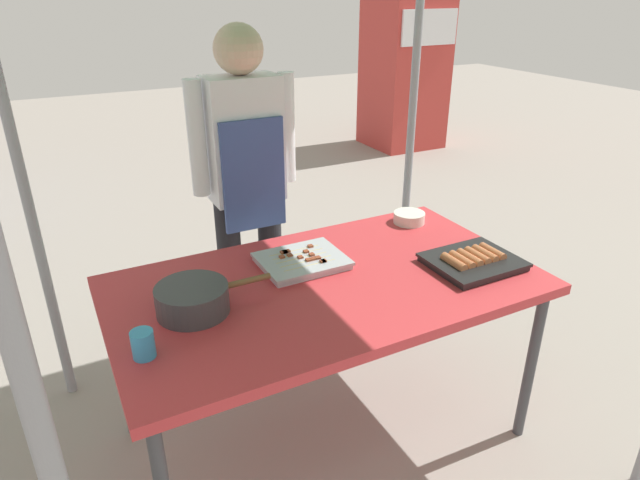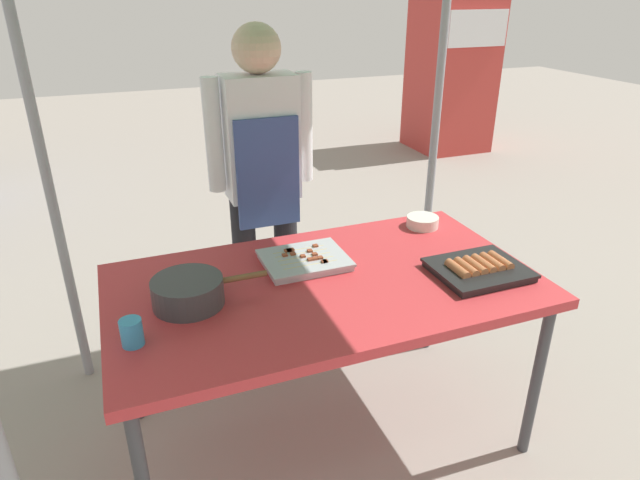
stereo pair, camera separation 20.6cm
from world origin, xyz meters
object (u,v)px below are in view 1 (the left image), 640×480
object	(u,v)px
tray_grilled_sausages	(473,261)
cooking_wok	(193,298)
drink_cup_near_edge	(143,344)
tray_meat_skewers	(302,261)
vendor_woman	(246,170)
neighbor_stall_right	(404,72)
condiment_bowl	(409,218)
stall_table	(326,293)

from	to	relation	value
tray_grilled_sausages	cooking_wok	bearing A→B (deg)	170.55
cooking_wok	drink_cup_near_edge	bearing A→B (deg)	-138.71
tray_grilled_sausages	tray_meat_skewers	size ratio (longest dim) A/B	1.04
drink_cup_near_edge	vendor_woman	bearing A→B (deg)	54.01
drink_cup_near_edge	neighbor_stall_right	xyz separation A→B (m)	(3.73, 3.92, 0.05)
tray_grilled_sausages	neighbor_stall_right	distance (m)	4.62
vendor_woman	neighbor_stall_right	size ratio (longest dim) A/B	0.96
drink_cup_near_edge	tray_grilled_sausages	bearing A→B (deg)	-0.09
condiment_bowl	drink_cup_near_edge	size ratio (longest dim) A/B	1.65
condiment_bowl	vendor_woman	bearing A→B (deg)	142.41
stall_table	tray_meat_skewers	world-z (taller)	tray_meat_skewers
stall_table	cooking_wok	xyz separation A→B (m)	(-0.50, 0.02, 0.11)
tray_meat_skewers	vendor_woman	world-z (taller)	vendor_woman
tray_meat_skewers	cooking_wok	bearing A→B (deg)	-163.46
cooking_wok	drink_cup_near_edge	size ratio (longest dim) A/B	4.60
vendor_woman	neighbor_stall_right	distance (m)	4.24
cooking_wok	condiment_bowl	bearing A→B (deg)	14.93
drink_cup_near_edge	vendor_woman	size ratio (longest dim) A/B	0.05
drink_cup_near_edge	neighbor_stall_right	size ratio (longest dim) A/B	0.05
tray_grilled_sausages	vendor_woman	size ratio (longest dim) A/B	0.21
condiment_bowl	drink_cup_near_edge	distance (m)	1.40
tray_grilled_sausages	drink_cup_near_edge	xyz separation A→B (m)	(-1.28, 0.00, 0.02)
cooking_wok	stall_table	bearing A→B (deg)	-2.18
stall_table	cooking_wok	distance (m)	0.51
drink_cup_near_edge	condiment_bowl	bearing A→B (deg)	19.83
stall_table	tray_grilled_sausages	distance (m)	0.60
tray_meat_skewers	neighbor_stall_right	size ratio (longest dim) A/B	0.20
stall_table	neighbor_stall_right	bearing A→B (deg)	51.19
neighbor_stall_right	condiment_bowl	bearing A→B (deg)	-125.03
cooking_wok	drink_cup_near_edge	world-z (taller)	cooking_wok
tray_meat_skewers	drink_cup_near_edge	xyz separation A→B (m)	(-0.68, -0.32, 0.03)
condiment_bowl	drink_cup_near_edge	xyz separation A→B (m)	(-1.31, -0.47, 0.02)
tray_grilled_sausages	condiment_bowl	distance (m)	0.48
tray_meat_skewers	neighbor_stall_right	xyz separation A→B (m)	(3.05, 3.60, 0.08)
cooking_wok	drink_cup_near_edge	xyz separation A→B (m)	(-0.20, -0.18, -0.01)
tray_grilled_sausages	cooking_wok	world-z (taller)	cooking_wok
condiment_bowl	vendor_woman	distance (m)	0.81
tray_grilled_sausages	neighbor_stall_right	size ratio (longest dim) A/B	0.21
tray_meat_skewers	condiment_bowl	xyz separation A→B (m)	(0.63, 0.15, 0.01)
tray_grilled_sausages	stall_table	bearing A→B (deg)	164.44
tray_meat_skewers	condiment_bowl	world-z (taller)	condiment_bowl
tray_grilled_sausages	vendor_woman	distance (m)	1.14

